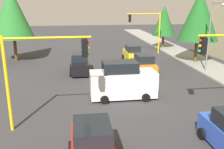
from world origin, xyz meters
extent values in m
plane|color=#353538|center=(0.00, 0.00, 0.00)|extent=(120.00, 120.00, 0.00)
cube|color=gray|center=(-5.00, 10.50, 0.07)|extent=(80.00, 4.00, 0.15)
cylinder|color=yellow|center=(-14.00, 7.50, 2.77)|extent=(0.18, 0.18, 5.54)
cylinder|color=yellow|center=(-14.00, 5.25, 5.39)|extent=(0.12, 4.50, 0.12)
cube|color=black|center=(-14.00, 3.36, 4.81)|extent=(0.36, 0.32, 0.96)
sphere|color=red|center=(-14.00, 3.18, 5.11)|extent=(0.18, 0.18, 0.18)
sphere|color=yellow|center=(-14.00, 3.18, 4.81)|extent=(0.18, 0.18, 0.18)
sphere|color=green|center=(-14.00, 3.18, 4.51)|extent=(0.18, 0.18, 0.18)
cube|color=black|center=(6.00, 3.36, 4.47)|extent=(0.36, 0.32, 0.96)
sphere|color=red|center=(6.00, 3.18, 4.77)|extent=(0.18, 0.18, 0.18)
sphere|color=yellow|center=(6.00, 3.18, 4.47)|extent=(0.18, 0.18, 0.18)
sphere|color=green|center=(6.00, 3.18, 4.17)|extent=(0.18, 0.18, 0.18)
cylinder|color=yellow|center=(6.00, -7.50, 2.62)|extent=(0.18, 0.18, 5.25)
cylinder|color=yellow|center=(6.00, -5.25, 5.10)|extent=(0.12, 4.50, 0.12)
cube|color=black|center=(6.00, -3.36, 4.52)|extent=(0.36, 0.32, 0.96)
sphere|color=red|center=(6.00, -3.18, 4.82)|extent=(0.18, 0.18, 0.18)
sphere|color=yellow|center=(6.00, -3.18, 4.52)|extent=(0.18, 0.18, 0.18)
sphere|color=green|center=(6.00, -3.18, 4.22)|extent=(0.18, 0.18, 0.18)
cylinder|color=slate|center=(-4.00, 9.20, 3.50)|extent=(0.14, 0.14, 7.00)
cylinder|color=slate|center=(-3.10, 9.20, 6.80)|extent=(1.80, 0.10, 0.10)
ellipsoid|color=silver|center=(-2.20, 9.20, 6.65)|extent=(0.56, 0.28, 0.20)
cylinder|color=brown|center=(-12.00, -11.00, 1.49)|extent=(0.36, 0.36, 2.97)
cone|color=#28752D|center=(-12.00, -11.00, 5.75)|extent=(4.76, 4.76, 5.95)
cylinder|color=brown|center=(-18.00, 9.50, 1.10)|extent=(0.36, 0.36, 2.20)
cone|color=#1E6023|center=(-18.00, 9.50, 4.20)|extent=(3.52, 3.52, 4.40)
cylinder|color=brown|center=(-8.00, 10.00, 1.42)|extent=(0.36, 0.36, 2.85)
cone|color=#1E6023|center=(-8.00, 10.00, 5.49)|extent=(4.55, 4.55, 5.69)
cube|color=white|center=(2.00, -0.49, 1.09)|extent=(1.90, 4.80, 1.85)
cube|color=black|center=(2.00, -0.73, 2.40)|extent=(1.67, 2.50, 0.76)
cylinder|color=black|center=(0.99, 1.00, 0.30)|extent=(0.20, 0.60, 0.60)
cylinder|color=black|center=(3.01, 1.00, 0.30)|extent=(0.20, 0.60, 0.60)
cylinder|color=black|center=(0.99, -1.98, 0.30)|extent=(0.20, 0.60, 0.60)
cylinder|color=black|center=(3.01, -1.98, 0.30)|extent=(0.20, 0.60, 0.60)
cube|color=yellow|center=(-9.83, 2.86, 0.69)|extent=(3.81, 1.69, 1.05)
cube|color=black|center=(-9.64, 2.86, 1.60)|extent=(1.98, 1.48, 0.76)
cylinder|color=black|center=(-11.02, 1.95, 0.30)|extent=(0.60, 0.20, 0.60)
cylinder|color=black|center=(-11.02, 3.76, 0.30)|extent=(0.60, 0.20, 0.60)
cylinder|color=black|center=(-8.65, 1.95, 0.30)|extent=(0.60, 0.20, 0.60)
cylinder|color=black|center=(-8.65, 3.76, 0.30)|extent=(0.60, 0.20, 0.60)
cube|color=black|center=(-5.38, -3.51, 0.69)|extent=(4.03, 1.67, 1.05)
cube|color=black|center=(-5.58, -3.51, 1.60)|extent=(2.10, 1.47, 0.76)
cylinder|color=black|center=(-4.13, -2.62, 0.30)|extent=(0.60, 0.20, 0.60)
cylinder|color=black|center=(-4.13, -4.41, 0.30)|extent=(0.60, 0.20, 0.60)
cylinder|color=black|center=(-6.63, -2.62, 0.30)|extent=(0.60, 0.20, 0.60)
cylinder|color=black|center=(-6.63, -4.41, 0.30)|extent=(0.60, 0.20, 0.60)
cylinder|color=black|center=(8.44, 2.46, 0.30)|extent=(0.60, 0.20, 0.60)
cube|color=black|center=(9.82, -3.28, 1.60)|extent=(2.08, 1.57, 0.76)
cylinder|color=black|center=(8.78, -2.33, 0.30)|extent=(0.60, 0.20, 0.60)
cylinder|color=black|center=(8.78, -4.24, 0.30)|extent=(0.60, 0.20, 0.60)
cube|color=orange|center=(-4.27, 2.73, 0.69)|extent=(4.07, 1.75, 1.05)
cube|color=black|center=(-4.07, 2.73, 1.60)|extent=(2.12, 1.54, 0.76)
cylinder|color=black|center=(-5.53, 1.79, 0.30)|extent=(0.60, 0.20, 0.60)
cylinder|color=black|center=(-5.53, 3.67, 0.30)|extent=(0.60, 0.20, 0.60)
cylinder|color=black|center=(-3.01, 1.79, 0.30)|extent=(0.60, 0.20, 0.60)
cylinder|color=black|center=(-3.01, 3.67, 0.30)|extent=(0.60, 0.20, 0.60)
camera|label=1|loc=(19.45, -3.82, 6.87)|focal=40.74mm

